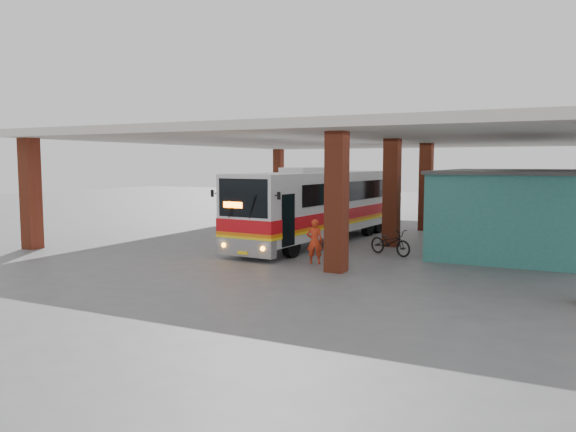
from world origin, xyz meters
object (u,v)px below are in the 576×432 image
(coach_bus, at_px, (317,205))
(motorcycle, at_px, (390,242))
(pedestrian, at_px, (315,242))
(red_chair, at_px, (453,234))

(coach_bus, bearing_deg, motorcycle, -20.96)
(coach_bus, bearing_deg, pedestrian, -63.05)
(coach_bus, height_order, red_chair, coach_bus)
(pedestrian, bearing_deg, red_chair, -134.33)
(motorcycle, xyz_separation_m, red_chair, (1.48, 4.30, -0.12))
(motorcycle, relative_size, pedestrian, 1.20)
(motorcycle, bearing_deg, pedestrian, 171.98)
(coach_bus, distance_m, pedestrian, 5.10)
(coach_bus, distance_m, red_chair, 5.90)
(pedestrian, distance_m, red_chair, 7.90)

